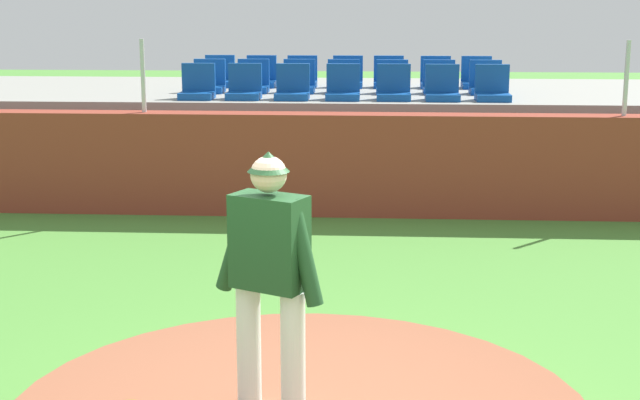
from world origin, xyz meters
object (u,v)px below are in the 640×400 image
Objects in this scene: stadium_chair_15 at (261,77)px; stadium_chair_4 at (394,89)px; stadium_chair_10 at (343,83)px; stadium_chair_3 at (343,88)px; stadium_chair_14 at (219,77)px; stadium_chair_0 at (198,88)px; stadium_chair_18 at (389,78)px; stadium_chair_11 at (392,83)px; stadium_chair_16 at (302,77)px; stadium_chair_5 at (442,89)px; stadium_chair_6 at (492,89)px; stadium_chair_17 at (348,77)px; stadium_chair_2 at (293,88)px; stadium_chair_1 at (244,88)px; stadium_chair_9 at (299,82)px; pitcher at (270,263)px; stadium_chair_13 at (486,83)px; stadium_chair_19 at (436,78)px; stadium_chair_20 at (477,78)px; stadium_chair_12 at (439,83)px; stadium_chair_8 at (253,82)px.

stadium_chair_4 is at bearing 140.19° from stadium_chair_15.
stadium_chair_10 is 1.00× the size of stadium_chair_15.
stadium_chair_3 and stadium_chair_14 have the same top height.
stadium_chair_0 is 3.31m from stadium_chair_18.
stadium_chair_15 is 1.00× the size of stadium_chair_18.
stadium_chair_16 is at bearing -32.01° from stadium_chair_11.
stadium_chair_5 is 1.00× the size of stadium_chair_6.
stadium_chair_10 and stadium_chair_17 have the same top height.
stadium_chair_11 is at bearing -148.46° from stadium_chair_2.
stadium_chair_1 is 1.16m from stadium_chair_9.
stadium_chair_9 and stadium_chair_18 have the same top height.
pitcher is 9.60m from stadium_chair_16.
stadium_chair_6 and stadium_chair_13 have the same top height.
stadium_chair_16 and stadium_chair_19 have the same top height.
stadium_chair_1 is at bearing 124.81° from pitcher.
pitcher is at bearing 93.97° from stadium_chair_2.
stadium_chair_5 is at bearing -179.89° from stadium_chair_2.
stadium_chair_2 and stadium_chair_6 have the same top height.
stadium_chair_6 is 1.00× the size of stadium_chair_20.
stadium_chair_6 and stadium_chair_12 have the same top height.
pitcher is 8.14m from stadium_chair_6.
pitcher reaches higher than stadium_chair_16.
stadium_chair_12 is (1.45, -0.01, 0.00)m from stadium_chair_10.
pitcher is at bearing 99.02° from stadium_chair_1.
stadium_chair_4 is at bearing 111.80° from stadium_chair_17.
stadium_chair_10 is 2.28m from stadium_chair_20.
stadium_chair_2 and stadium_chair_11 have the same top height.
stadium_chair_2 is 1.14m from stadium_chair_8.
stadium_chair_12 is 0.70m from stadium_chair_13.
stadium_chair_10 and stadium_chair_16 have the same top height.
stadium_chair_1 is at bearing -178.64° from stadium_chair_0.
stadium_chair_4 is 3.32m from stadium_chair_14.
stadium_chair_16 is (-0.00, 1.78, 0.00)m from stadium_chair_2.
stadium_chair_18 is (-1.45, 0.92, 0.00)m from stadium_chair_13.
stadium_chair_4 and stadium_chair_15 have the same top height.
stadium_chair_2 is 1.00× the size of stadium_chair_8.
stadium_chair_14 is at bearing 126.97° from pitcher.
stadium_chair_19 is (1.61, 9.58, 0.33)m from pitcher.
stadium_chair_3 is at bearing 128.14° from stadium_chair_15.
stadium_chair_9 is at bearing -32.10° from stadium_chair_4.
stadium_chair_8 is at bearing 126.81° from stadium_chair_14.
stadium_chair_3 and stadium_chair_10 have the same top height.
pitcher is 3.41× the size of stadium_chair_19.
stadium_chair_13 is 1.00× the size of stadium_chair_20.
stadium_chair_11 is 0.94m from stadium_chair_18.
stadium_chair_9 is 1.00× the size of stadium_chair_16.
stadium_chair_12 is (-0.70, 0.89, 0.00)m from stadium_chair_6.
stadium_chair_16 is (1.35, -0.02, 0.00)m from stadium_chair_14.
stadium_chair_0 is at bearing 129.60° from pitcher.
stadium_chair_20 is (2.07, 1.79, 0.00)m from stadium_chair_3.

